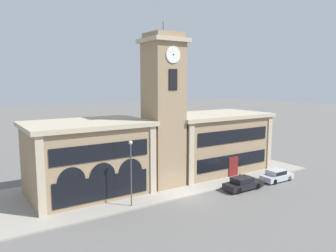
{
  "coord_description": "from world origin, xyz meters",
  "views": [
    {
      "loc": [
        -19.6,
        -26.05,
        11.84
      ],
      "look_at": [
        -0.62,
        2.79,
        7.18
      ],
      "focal_mm": 35.0,
      "sensor_mm": 36.0,
      "label": 1
    }
  ],
  "objects": [
    {
      "name": "ground_plane",
      "position": [
        0.0,
        0.0,
        0.0
      ],
      "size": [
        300.0,
        300.0,
        0.0
      ],
      "primitive_type": "plane",
      "color": "#605E5B"
    },
    {
      "name": "street_lamp",
      "position": [
        -6.1,
        0.78,
        4.22
      ],
      "size": [
        0.36,
        0.36,
        6.29
      ],
      "color": "#4C4C51",
      "rests_on": "sidewalk_kerb"
    },
    {
      "name": "town_hall_right_wing",
      "position": [
        9.14,
        6.79,
        3.87
      ],
      "size": [
        14.65,
        8.76,
        7.69
      ],
      "color": "#937A5B",
      "rests_on": "ground_plane"
    },
    {
      "name": "sidewalk_kerb",
      "position": [
        0.0,
        6.42,
        0.07
      ],
      "size": [
        40.24,
        12.85,
        0.15
      ],
      "color": "gray",
      "rests_on": "ground_plane"
    },
    {
      "name": "clock_tower",
      "position": [
        0.0,
        4.65,
        8.61
      ],
      "size": [
        4.44,
        4.44,
        18.3
      ],
      "color": "#937A5B",
      "rests_on": "ground_plane"
    },
    {
      "name": "bollard",
      "position": [
        7.92,
        0.42,
        0.67
      ],
      "size": [
        0.18,
        0.18,
        1.06
      ],
      "color": "black",
      "rests_on": "sidewalk_kerb"
    },
    {
      "name": "town_hall_left_wing",
      "position": [
        -8.14,
        6.78,
        3.9
      ],
      "size": [
        12.63,
        8.76,
        7.75
      ],
      "color": "#937A5B",
      "rests_on": "ground_plane"
    },
    {
      "name": "parked_car_mid",
      "position": [
        12.26,
        -1.38,
        0.74
      ],
      "size": [
        4.24,
        1.79,
        1.42
      ],
      "rotation": [
        0.0,
        0.0,
        -0.01
      ],
      "color": "#B2B7C1",
      "rests_on": "ground_plane"
    },
    {
      "name": "parked_car_near",
      "position": [
        6.54,
        -1.38,
        0.75
      ],
      "size": [
        4.63,
        1.85,
        1.43
      ],
      "rotation": [
        0.0,
        0.0,
        -0.01
      ],
      "color": "black",
      "rests_on": "ground_plane"
    }
  ]
}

